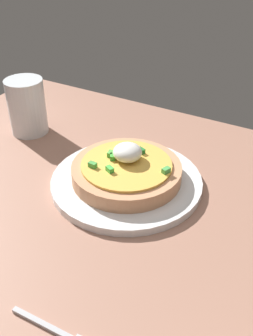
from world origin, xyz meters
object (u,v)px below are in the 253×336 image
object	(u,v)px
plate	(126,181)
pizza	(127,170)
fork	(61,334)
cup_far	(27,109)

from	to	relation	value
plate	pizza	size ratio (longest dim) A/B	1.39
pizza	fork	xyz separation A→B (cm)	(-7.36, 26.64, -2.60)
cup_far	fork	xyz separation A→B (cm)	(-32.94, 32.58, -4.70)
cup_far	fork	distance (cm)	46.57
plate	cup_far	bearing A→B (deg)	-13.19
plate	pizza	xyz separation A→B (cm)	(0.03, -0.07, 2.21)
pizza	cup_far	bearing A→B (deg)	-13.07
cup_far	fork	bearing A→B (deg)	135.32
cup_far	pizza	bearing A→B (deg)	166.93
plate	pizza	world-z (taller)	pizza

